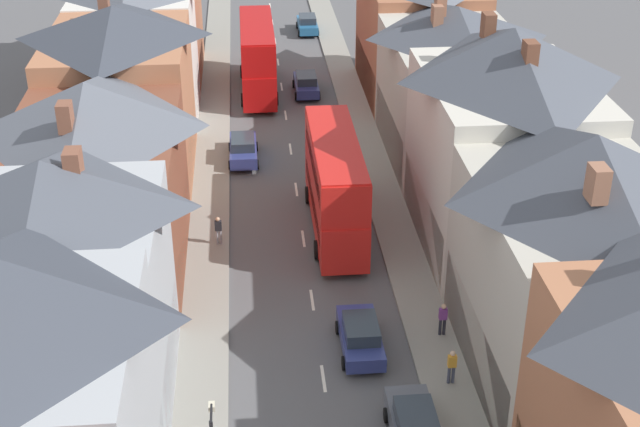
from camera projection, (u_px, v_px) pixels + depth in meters
The scene contains 14 objects.
pavement_left at pixel (212, 177), 54.80m from camera, with size 2.20×104.00×0.14m, color gray.
pavement_right at pixel (376, 171), 55.58m from camera, with size 2.20×104.00×0.14m, color gray.
centre_line_dashes at pixel (296, 189), 53.46m from camera, with size 0.14×97.80×0.01m.
terrace_row_left at pixel (89, 187), 41.09m from camera, with size 8.00×75.91×13.31m.
terrace_row_right at pixel (549, 217), 38.74m from camera, with size 8.00×71.35×11.78m.
double_decker_bus_lead at pixel (257, 56), 67.00m from camera, with size 2.74×10.80×5.30m.
double_decker_bus_mid_street at pixel (335, 183), 47.80m from camera, with size 2.74×10.80×5.30m.
car_near_silver at pixel (360, 335), 39.01m from camera, with size 1.90×4.22×1.58m.
car_parked_left_a at pixel (307, 24), 81.70m from camera, with size 1.90×4.43×1.63m.
car_parked_right_a at pixel (243, 149), 56.74m from camera, with size 1.90×4.51×1.67m.
car_mid_white at pixel (306, 84), 67.51m from camera, with size 1.90×4.49×1.62m.
pedestrian_mid_left at pixel (452, 365), 36.78m from camera, with size 0.36×0.22×1.61m.
pedestrian_mid_right at pixel (443, 318), 39.79m from camera, with size 0.36×0.22×1.61m.
pedestrian_far_left at pixel (218, 229), 47.00m from camera, with size 0.36×0.22×1.61m.
Camera 1 is at (-2.75, -11.80, 23.88)m, focal length 50.00 mm.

